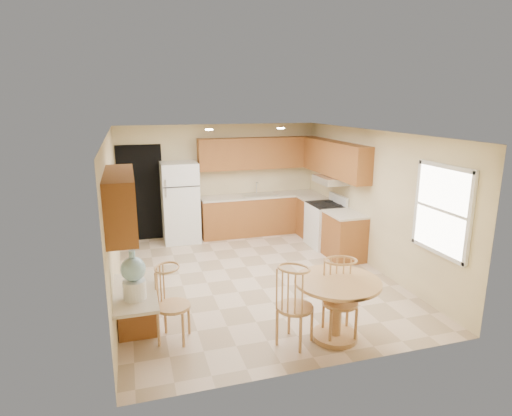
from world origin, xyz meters
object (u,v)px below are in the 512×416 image
object	(u,v)px
chair_desk	(173,300)
water_crock	(134,277)
refrigerator	(180,202)
dining_table	(337,300)
chair_table_b	(344,296)
chair_table_a	(298,301)
stove	(325,224)

from	to	relation	value
chair_desk	water_crock	xyz separation A→B (m)	(-0.45, -0.18, 0.43)
refrigerator	dining_table	distance (m)	4.82
refrigerator	water_crock	size ratio (longest dim) A/B	2.96
dining_table	chair_table_b	size ratio (longest dim) A/B	1.05
chair_table_a	refrigerator	bearing A→B (deg)	148.98
dining_table	refrigerator	bearing A→B (deg)	106.94
refrigerator	chair_table_a	xyz separation A→B (m)	(0.85, -4.65, -0.24)
stove	chair_desk	xyz separation A→B (m)	(-3.47, -2.92, 0.14)
chair_table_b	chair_table_a	bearing A→B (deg)	5.19
dining_table	chair_table_b	world-z (taller)	chair_table_b
water_crock	chair_table_b	bearing A→B (deg)	-8.71
refrigerator	chair_table_b	world-z (taller)	refrigerator
water_crock	stove	bearing A→B (deg)	38.27
refrigerator	dining_table	bearing A→B (deg)	-73.06
chair_desk	water_crock	world-z (taller)	water_crock
refrigerator	chair_table_b	bearing A→B (deg)	-72.84
dining_table	chair_table_a	distance (m)	0.56
stove	chair_desk	bearing A→B (deg)	-139.99
chair_table_a	chair_table_b	size ratio (longest dim) A/B	0.99
dining_table	chair_table_a	world-z (taller)	chair_table_a
chair_desk	water_crock	distance (m)	0.65
refrigerator	chair_table_a	world-z (taller)	refrigerator
chair_table_b	water_crock	size ratio (longest dim) A/B	1.77
dining_table	chair_desk	world-z (taller)	chair_desk
stove	chair_table_a	world-z (taller)	stove
refrigerator	water_crock	world-z (taller)	refrigerator
stove	water_crock	world-z (taller)	water_crock
chair_table_a	water_crock	distance (m)	1.97
chair_table_b	water_crock	distance (m)	2.56
stove	chair_table_b	distance (m)	3.76
refrigerator	dining_table	xyz separation A→B (m)	(1.40, -4.60, -0.34)
stove	chair_table_a	xyz separation A→B (m)	(-2.02, -3.43, 0.16)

